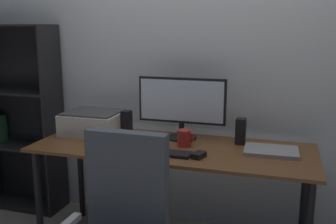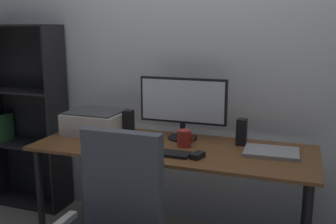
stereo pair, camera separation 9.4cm
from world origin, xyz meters
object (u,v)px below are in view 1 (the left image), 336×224
keyboard (167,153)px  coffee_mug (184,138)px  printer (94,123)px  speaker_right (241,131)px  bookshelf (19,119)px  mouse (199,155)px  monitor (182,104)px  speaker_left (127,123)px  laptop (271,151)px  desk (172,158)px

keyboard → coffee_mug: bearing=76.0°
keyboard → printer: size_ratio=0.72×
speaker_right → coffee_mug: bearing=-155.2°
keyboard → bookshelf: bearing=162.3°
coffee_mug → printer: size_ratio=0.27×
speaker_right → bookshelf: size_ratio=0.11×
mouse → coffee_mug: coffee_mug is taller
monitor → speaker_left: bearing=-178.9°
keyboard → bookshelf: size_ratio=0.19×
keyboard → printer: (-0.64, 0.30, 0.07)m
coffee_mug → speaker_right: size_ratio=0.63×
speaker_right → printer: (-1.03, -0.05, -0.00)m
coffee_mug → laptop: size_ratio=0.33×
speaker_left → speaker_right: size_ratio=1.00×
desk → mouse: bearing=-38.3°
laptop → bookshelf: (-2.03, 0.28, -0.01)m
mouse → speaker_right: bearing=77.0°
speaker_left → desk: bearing=-25.1°
bookshelf → monitor: bearing=-5.6°
speaker_right → desk: bearing=-155.9°
mouse → laptop: size_ratio=0.30×
speaker_right → monitor: bearing=178.9°
monitor → laptop: (0.60, -0.14, -0.23)m
monitor → printer: (-0.63, -0.06, -0.16)m
monitor → speaker_right: 0.43m
speaker_left → bookshelf: 1.04m
speaker_left → printer: bearing=-167.9°
desk → coffee_mug: size_ratio=16.78×
monitor → coffee_mug: bearing=-69.1°
coffee_mug → speaker_left: (-0.46, 0.16, 0.03)m
mouse → keyboard: bearing=-163.9°
laptop → bookshelf: bookshelf is taller
mouse → monitor: bearing=136.0°
speaker_left → bookshelf: bookshelf is taller
speaker_left → bookshelf: size_ratio=0.11×
printer → bookshelf: bearing=166.0°
bookshelf → printer: bearing=-14.0°
speaker_right → mouse: bearing=-119.5°
keyboard → speaker_left: (-0.41, 0.35, 0.08)m
coffee_mug → bookshelf: bookshelf is taller
mouse → printer: bearing=176.8°
monitor → laptop: size_ratio=1.87×
coffee_mug → printer: bearing=171.3°
laptop → speaker_left: 1.01m
laptop → bookshelf: bearing=170.2°
keyboard → laptop: laptop is taller
keyboard → mouse: (0.19, -0.00, 0.01)m
speaker_right → keyboard: bearing=-138.2°
mouse → bookshelf: size_ratio=0.06×
desk → printer: printer is taller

